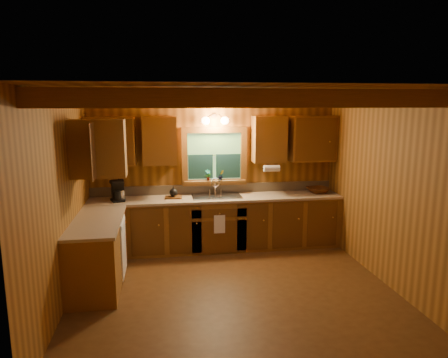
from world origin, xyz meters
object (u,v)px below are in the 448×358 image
coffee_maker (117,191)px  wicker_basket (318,190)px  cutting_board (174,197)px  sink (217,199)px

coffee_maker → wicker_basket: (3.41, 0.07, -0.12)m
coffee_maker → cutting_board: (0.89, 0.06, -0.15)m
cutting_board → wicker_basket: wicker_basket is taller
sink → cutting_board: sink is taller
sink → cutting_board: bearing=178.7°
cutting_board → wicker_basket: (2.52, 0.01, 0.03)m
coffee_maker → cutting_board: bearing=-15.4°
coffee_maker → wicker_basket: bearing=-17.9°
wicker_basket → coffee_maker: bearing=-178.9°
sink → coffee_maker: size_ratio=2.46×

